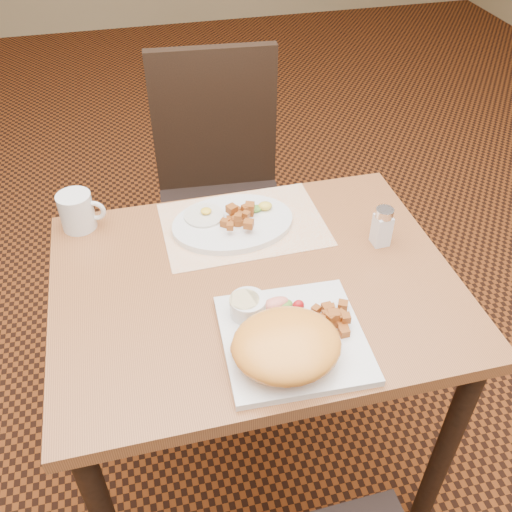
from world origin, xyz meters
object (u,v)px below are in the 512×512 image
object	(u,v)px
coffee_mug	(78,211)
salt_shaker	(382,226)
table	(255,313)
plate_square	(293,339)
plate_oval	(233,223)
chair_far	(220,184)

from	to	relation	value
coffee_mug	salt_shaker	bearing A→B (deg)	-18.85
table	plate_square	bearing A→B (deg)	-80.97
plate_oval	chair_far	bearing A→B (deg)	83.34
chair_far	salt_shaker	xyz separation A→B (m)	(0.27, -0.66, 0.26)
table	chair_far	bearing A→B (deg)	85.81
plate_square	coffee_mug	world-z (taller)	coffee_mug
chair_far	plate_square	world-z (taller)	chair_far
chair_far	plate_square	xyz separation A→B (m)	(-0.02, -0.91, 0.22)
plate_oval	coffee_mug	distance (m)	0.38
chair_far	coffee_mug	world-z (taller)	chair_far
plate_oval	table	bearing A→B (deg)	-87.89
coffee_mug	plate_square	bearing A→B (deg)	-50.15
table	plate_oval	world-z (taller)	plate_oval
table	chair_far	world-z (taller)	chair_far
chair_far	table	bearing A→B (deg)	90.28
table	plate_square	world-z (taller)	plate_square
salt_shaker	coffee_mug	world-z (taller)	salt_shaker
table	salt_shaker	bearing A→B (deg)	9.69
plate_oval	salt_shaker	world-z (taller)	salt_shaker
table	coffee_mug	bearing A→B (deg)	142.01
table	salt_shaker	size ratio (longest dim) A/B	9.00
table	chair_far	distance (m)	0.73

